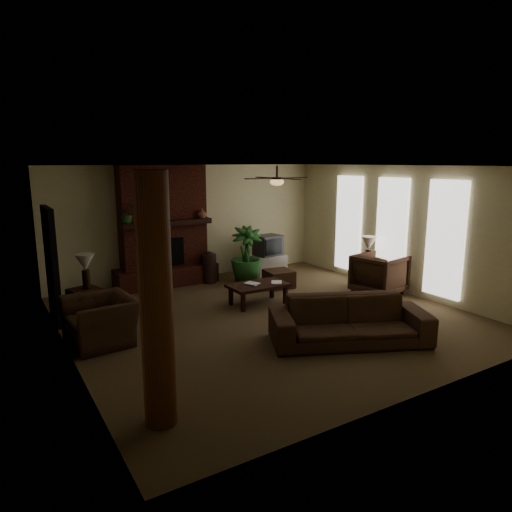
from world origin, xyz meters
TOP-DOWN VIEW (x-y plane):
  - room_shell at (0.00, 0.00)m, footprint 7.00×7.00m
  - fireplace at (-0.80, 3.22)m, footprint 2.40×0.70m
  - windows at (3.45, 0.20)m, footprint 0.08×3.65m
  - log_column at (-2.95, -2.40)m, footprint 0.36×0.36m
  - doorway at (-3.44, 1.80)m, footprint 0.10×1.00m
  - ceiling_fan at (0.40, 0.30)m, footprint 1.35×1.35m
  - sofa at (0.46, -1.74)m, footprint 2.59×1.72m
  - armchair_left at (-2.95, 0.34)m, footprint 0.84×1.20m
  - armchair_right at (2.92, -0.02)m, footprint 1.06×1.11m
  - coffee_table at (0.26, 0.74)m, footprint 1.20×0.70m
  - ottoman at (1.36, 1.61)m, footprint 0.67×0.67m
  - tv_stand at (1.85, 2.80)m, footprint 0.86×0.52m
  - tv at (1.83, 2.80)m, footprint 0.71×0.61m
  - floor_vase at (0.15, 2.82)m, footprint 0.34×0.34m
  - floor_plant at (0.95, 2.42)m, footprint 1.13×1.51m
  - side_table_left at (-2.92, 1.76)m, footprint 0.63×0.63m
  - lamp_left at (-2.87, 1.78)m, footprint 0.39×0.39m
  - side_table_right at (3.08, 0.54)m, footprint 0.66×0.66m
  - lamp_right at (3.09, 0.52)m, footprint 0.40×0.40m
  - mantel_plant at (-1.70, 3.00)m, footprint 0.48×0.51m
  - mantel_vase at (0.05, 2.93)m, footprint 0.27×0.27m
  - book_a at (0.04, 0.74)m, footprint 0.21×0.11m
  - book_b at (0.53, 0.67)m, footprint 0.19×0.14m

SIDE VIEW (x-z plane):
  - ottoman at x=1.36m, z-range 0.00..0.40m
  - tv_stand at x=1.85m, z-range 0.00..0.50m
  - side_table_left at x=-2.92m, z-range 0.00..0.55m
  - side_table_right at x=3.08m, z-range 0.00..0.55m
  - coffee_table at x=0.26m, z-range 0.16..0.59m
  - floor_plant at x=0.95m, z-range 0.00..0.76m
  - floor_vase at x=0.15m, z-range 0.05..0.82m
  - sofa at x=0.46m, z-range 0.00..0.98m
  - armchair_right at x=2.92m, z-range 0.00..0.99m
  - armchair_left at x=-2.95m, z-range 0.00..0.99m
  - book_a at x=0.04m, z-range 0.43..0.72m
  - book_b at x=0.53m, z-range 0.43..0.72m
  - tv at x=1.83m, z-range 0.50..1.02m
  - lamp_left at x=-2.87m, z-range 0.68..1.33m
  - lamp_right at x=3.09m, z-range 0.68..1.33m
  - doorway at x=-3.44m, z-range 0.00..2.10m
  - fireplace at x=-0.80m, z-range -0.24..2.56m
  - windows at x=3.45m, z-range 0.17..2.53m
  - log_column at x=-2.95m, z-range 0.00..2.80m
  - room_shell at x=0.00m, z-range -2.10..4.90m
  - mantel_vase at x=0.05m, z-range 1.56..1.78m
  - mantel_plant at x=-1.70m, z-range 1.56..1.89m
  - ceiling_fan at x=0.40m, z-range 2.34..2.72m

